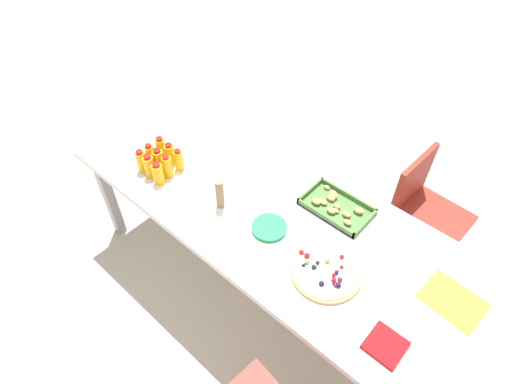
# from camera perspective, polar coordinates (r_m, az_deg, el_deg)

# --- Properties ---
(ground_plane) EXTENTS (12.00, 12.00, 0.00)m
(ground_plane) POSITION_cam_1_polar(r_m,az_deg,el_deg) (2.88, 1.60, -12.10)
(ground_plane) COLOR #B2A899
(party_table) EXTENTS (2.35, 0.90, 0.75)m
(party_table) POSITION_cam_1_polar(r_m,az_deg,el_deg) (2.32, 1.95, -3.18)
(party_table) COLOR silver
(party_table) RESTS_ON ground_plane
(chair_far_right) EXTENTS (0.42, 0.42, 0.83)m
(chair_far_right) POSITION_cam_1_polar(r_m,az_deg,el_deg) (2.80, 21.30, -1.93)
(chair_far_right) COLOR maroon
(chair_far_right) RESTS_ON ground_plane
(juice_bottle_0) EXTENTS (0.06, 0.06, 0.14)m
(juice_bottle_0) POSITION_cam_1_polar(r_m,az_deg,el_deg) (2.51, -14.93, 3.96)
(juice_bottle_0) COLOR #F8AD14
(juice_bottle_0) RESTS_ON party_table
(juice_bottle_1) EXTENTS (0.06, 0.06, 0.15)m
(juice_bottle_1) POSITION_cam_1_polar(r_m,az_deg,el_deg) (2.47, -13.95, 3.32)
(juice_bottle_1) COLOR #F9AB14
(juice_bottle_1) RESTS_ON party_table
(juice_bottle_2) EXTENTS (0.06, 0.06, 0.14)m
(juice_bottle_2) POSITION_cam_1_polar(r_m,az_deg,el_deg) (2.42, -12.85, 2.40)
(juice_bottle_2) COLOR #F8AE14
(juice_bottle_2) RESTS_ON party_table
(juice_bottle_3) EXTENTS (0.05, 0.05, 0.14)m
(juice_bottle_3) POSITION_cam_1_polar(r_m,az_deg,el_deg) (2.54, -13.84, 4.80)
(juice_bottle_3) COLOR #F9AF14
(juice_bottle_3) RESTS_ON party_table
(juice_bottle_4) EXTENTS (0.06, 0.06, 0.15)m
(juice_bottle_4) POSITION_cam_1_polar(r_m,az_deg,el_deg) (2.49, -12.75, 4.13)
(juice_bottle_4) COLOR #F9AC14
(juice_bottle_4) RESTS_ON party_table
(juice_bottle_5) EXTENTS (0.05, 0.05, 0.15)m
(juice_bottle_5) POSITION_cam_1_polar(r_m,az_deg,el_deg) (2.44, -11.65, 3.35)
(juice_bottle_5) COLOR #FAAE14
(juice_bottle_5) RESTS_ON party_table
(juice_bottle_6) EXTENTS (0.06, 0.06, 0.15)m
(juice_bottle_6) POSITION_cam_1_polar(r_m,az_deg,el_deg) (2.57, -12.46, 5.69)
(juice_bottle_6) COLOR #FAAF14
(juice_bottle_6) RESTS_ON party_table
(juice_bottle_7) EXTENTS (0.06, 0.06, 0.14)m
(juice_bottle_7) POSITION_cam_1_polar(r_m,az_deg,el_deg) (2.53, -11.33, 4.97)
(juice_bottle_7) COLOR #F8AD14
(juice_bottle_7) RESTS_ON party_table
(juice_bottle_8) EXTENTS (0.05, 0.05, 0.14)m
(juice_bottle_8) POSITION_cam_1_polar(r_m,az_deg,el_deg) (2.48, -10.20, 4.19)
(juice_bottle_8) COLOR #F9AC14
(juice_bottle_8) RESTS_ON party_table
(fruit_pizza) EXTENTS (0.33, 0.33, 0.05)m
(fruit_pizza) POSITION_cam_1_polar(r_m,az_deg,el_deg) (2.04, 9.26, -10.35)
(fruit_pizza) COLOR tan
(fruit_pizza) RESTS_ON party_table
(snack_tray) EXTENTS (0.36, 0.22, 0.04)m
(snack_tray) POSITION_cam_1_polar(r_m,az_deg,el_deg) (2.30, 10.56, -1.91)
(snack_tray) COLOR #477238
(snack_tray) RESTS_ON party_table
(plate_stack) EXTENTS (0.18, 0.18, 0.02)m
(plate_stack) POSITION_cam_1_polar(r_m,az_deg,el_deg) (2.17, 1.76, -4.75)
(plate_stack) COLOR #1E8C4C
(plate_stack) RESTS_ON party_table
(napkin_stack) EXTENTS (0.15, 0.15, 0.02)m
(napkin_stack) POSITION_cam_1_polar(r_m,az_deg,el_deg) (1.93, 16.76, -18.83)
(napkin_stack) COLOR red
(napkin_stack) RESTS_ON party_table
(cardboard_tube) EXTENTS (0.04, 0.04, 0.18)m
(cardboard_tube) POSITION_cam_1_polar(r_m,az_deg,el_deg) (2.22, -4.82, -0.25)
(cardboard_tube) COLOR #9E7A56
(cardboard_tube) RESTS_ON party_table
(paper_folder) EXTENTS (0.28, 0.22, 0.01)m
(paper_folder) POSITION_cam_1_polar(r_m,az_deg,el_deg) (2.13, 24.60, -12.97)
(paper_folder) COLOR yellow
(paper_folder) RESTS_ON party_table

